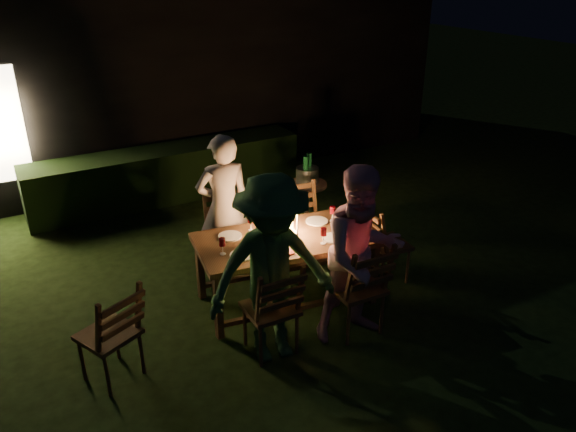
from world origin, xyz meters
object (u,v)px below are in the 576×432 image
dining_table (286,243)px  bottle_bucket_b (309,170)px  bottle_bucket_a (306,174)px  person_opp_left (272,271)px  side_table (307,189)px  chair_far_left (227,251)px  chair_near_left (271,324)px  chair_end (385,256)px  chair_near_right (356,303)px  lantern (289,221)px  bottle_table (264,229)px  chair_far_right (305,238)px  person_house_side (224,207)px  ice_bucket (307,175)px  person_opp_right (362,255)px  chair_spare (112,350)px

dining_table → bottle_bucket_b: 1.80m
dining_table → bottle_bucket_a: size_ratio=6.24×
person_opp_left → side_table: 2.68m
dining_table → chair_far_left: (-0.33, 0.83, -0.40)m
chair_near_left → dining_table: bearing=53.2°
person_opp_left → chair_far_left: bearing=89.9°
bottle_bucket_a → chair_end: bearing=-82.8°
chair_far_left → bottle_bucket_a: (1.36, 0.48, 0.57)m
chair_near_left → chair_end: chair_near_left is taller
chair_far_left → chair_near_right: bearing=125.4°
chair_near_left → lantern: bearing=52.1°
chair_far_left → bottle_table: size_ratio=3.59×
chair_far_right → lantern: bearing=53.2°
person_house_side → ice_bucket: person_house_side is taller
chair_far_left → ice_bucket: (1.41, 0.52, 0.52)m
chair_end → person_opp_left: size_ratio=0.55×
chair_near_right → person_opp_right: bearing=-99.1°
chair_end → bottle_bucket_b: 1.67m
chair_far_right → chair_far_left: bearing=-2.1°
chair_spare → ice_bucket: size_ratio=3.41×
chair_far_right → bottle_bucket_b: bottle_bucket_b is taller
chair_end → lantern: lantern is taller
chair_near_right → bottle_bucket_a: 2.31m
chair_far_right → side_table: bearing=-116.3°
person_opp_left → bottle_bucket_a: person_opp_left is taller
bottle_bucket_b → bottle_bucket_a: bearing=-141.3°
chair_far_right → chair_spare: 2.81m
lantern → ice_bucket: size_ratio=1.17×
dining_table → bottle_table: bearing=-180.0°
chair_end → bottle_bucket_b: size_ratio=3.14×
chair_near_right → bottle_bucket_b: 2.42m
chair_far_right → side_table: chair_far_right is taller
chair_near_left → chair_far_right: bearing=50.5°
chair_spare → person_opp_right: bearing=-37.6°
chair_far_left → bottle_bucket_a: 1.55m
ice_bucket → chair_far_left: bearing=-159.7°
chair_end → chair_spare: chair_spare is taller
chair_far_right → chair_spare: chair_spare is taller
person_house_side → bottle_bucket_a: person_house_side is taller
person_house_side → chair_near_left: bearing=90.1°
bottle_table → side_table: size_ratio=0.39×
chair_end → ice_bucket: (-0.14, 1.53, 0.52)m
chair_end → side_table: (-0.14, 1.53, 0.32)m
chair_end → bottle_table: bottle_table is taller
person_opp_right → bottle_bucket_a: bearing=80.5°
person_house_side → bottle_bucket_b: (1.46, 0.51, 0.01)m
chair_near_right → person_opp_right: 0.57m
chair_far_right → chair_spare: bearing=27.6°
lantern → bottle_bucket_a: 1.60m
dining_table → chair_near_right: 0.97m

